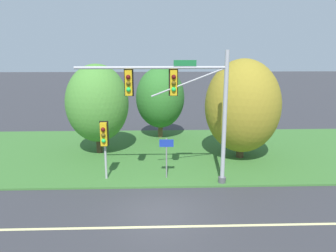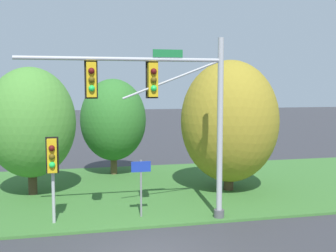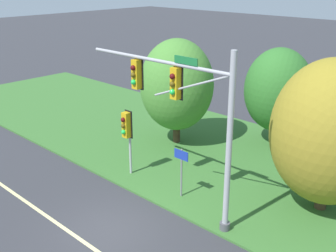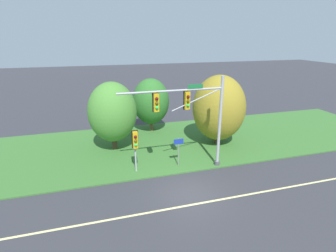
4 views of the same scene
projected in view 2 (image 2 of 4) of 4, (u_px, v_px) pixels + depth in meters
name	position (u px, v px, depth m)	size (l,w,h in m)	color
grass_verge	(117.00, 190.00, 20.69)	(48.00, 11.50, 0.10)	#386B2D
traffic_signal_mast	(167.00, 102.00, 15.36)	(7.56, 0.49, 6.85)	#9EA0A5
pedestrian_signal_near_kerb	(52.00, 161.00, 15.22)	(0.46, 0.55, 3.22)	#9EA0A5
route_sign_post	(141.00, 180.00, 16.20)	(0.76, 0.08, 2.23)	slate
tree_nearest_road	(31.00, 123.00, 19.43)	(4.09, 4.09, 5.93)	#423021
tree_left_of_mast	(113.00, 120.00, 24.00)	(3.73, 3.73, 5.47)	brown
tree_behind_signpost	(229.00, 121.00, 20.27)	(4.70, 4.70, 6.30)	#4C3823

